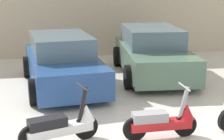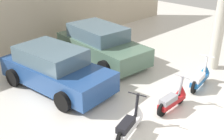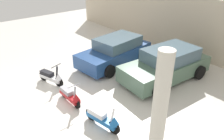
% 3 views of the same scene
% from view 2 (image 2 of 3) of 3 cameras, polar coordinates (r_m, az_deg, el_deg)
% --- Properties ---
extents(ground_plane, '(28.00, 28.00, 0.00)m').
position_cam_2_polar(ground_plane, '(8.21, 16.13, -11.45)').
color(ground_plane, silver).
extents(wall_back, '(19.60, 0.12, 3.29)m').
position_cam_2_polar(wall_back, '(13.41, -17.03, 10.51)').
color(wall_back, beige).
rests_on(wall_back, ground_plane).
extents(scooter_front_left, '(1.43, 0.70, 1.02)m').
position_cam_2_polar(scooter_front_left, '(7.54, 3.76, -10.53)').
color(scooter_front_left, black).
rests_on(scooter_front_left, ground_plane).
extents(scooter_front_right, '(1.42, 0.51, 0.99)m').
position_cam_2_polar(scooter_front_right, '(8.76, 12.33, -5.73)').
color(scooter_front_right, black).
rests_on(scooter_front_right, ground_plane).
extents(scooter_front_center, '(1.50, 0.60, 1.05)m').
position_cam_2_polar(scooter_front_center, '(10.32, 17.57, -1.35)').
color(scooter_front_center, black).
rests_on(scooter_front_center, ground_plane).
extents(car_rear_left, '(2.37, 4.35, 1.42)m').
position_cam_2_polar(car_rear_left, '(9.90, -11.45, 0.21)').
color(car_rear_left, navy).
rests_on(car_rear_left, ground_plane).
extents(car_rear_center, '(2.37, 4.48, 1.48)m').
position_cam_2_polar(car_rear_center, '(12.01, -2.31, 5.27)').
color(car_rear_center, '#51705B').
rests_on(car_rear_center, ground_plane).
extents(support_column_side, '(0.41, 0.41, 3.29)m').
position_cam_2_polar(support_column_side, '(11.63, 20.89, 7.87)').
color(support_column_side, beige).
rests_on(support_column_side, ground_plane).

